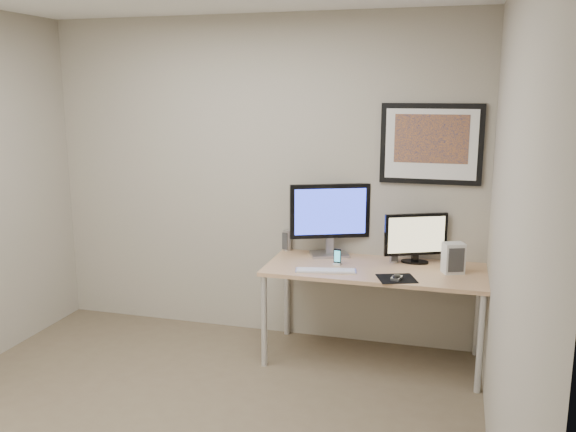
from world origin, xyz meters
name	(u,v)px	position (x,y,z in m)	size (l,w,h in m)	color
room	(195,152)	(0.00, 0.45, 1.64)	(3.60, 3.60, 3.60)	white
desk	(374,276)	(1.00, 1.35, 0.66)	(1.60, 0.70, 0.73)	#A1774E
framed_art	(431,144)	(1.35, 1.68, 1.62)	(0.75, 0.04, 0.60)	black
monitor_large	(330,216)	(0.61, 1.59, 1.05)	(0.59, 0.30, 0.57)	#A7A7AC
monitor_tv	(416,237)	(1.28, 1.56, 0.93)	(0.45, 0.23, 0.38)	black
speaker_left	(287,240)	(0.24, 1.66, 0.81)	(0.07, 0.07, 0.17)	#A7A7AC
speaker_right	(394,251)	(1.12, 1.54, 0.81)	(0.07, 0.07, 0.17)	#A7A7AC
phone_dock	(337,257)	(0.72, 1.35, 0.79)	(0.06, 0.06, 0.12)	black
keyboard	(326,270)	(0.67, 1.16, 0.74)	(0.44, 0.12, 0.02)	silver
mousepad	(397,279)	(1.18, 1.12, 0.73)	(0.25, 0.22, 0.00)	black
mouse	(397,277)	(1.19, 1.10, 0.75)	(0.06, 0.10, 0.03)	black
fan_unit	(453,258)	(1.56, 1.37, 0.84)	(0.14, 0.11, 0.22)	silver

